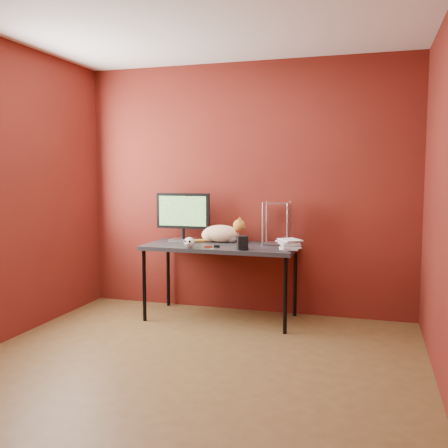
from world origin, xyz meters
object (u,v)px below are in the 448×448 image
(monitor, at_px, (183,214))
(speaker, at_px, (243,243))
(skull_mug, at_px, (189,242))
(book_stack, at_px, (281,189))
(cat, at_px, (221,233))
(desk, at_px, (221,250))

(monitor, distance_m, speaker, 0.90)
(skull_mug, xyz_separation_m, book_stack, (0.86, 0.13, 0.51))
(monitor, relative_size, cat, 1.05)
(cat, distance_m, speaker, 0.56)
(desk, bearing_deg, speaker, -42.28)
(monitor, bearing_deg, desk, -21.05)
(cat, relative_size, skull_mug, 5.33)
(monitor, xyz_separation_m, speaker, (0.76, -0.43, -0.22))
(monitor, relative_size, book_stack, 0.52)
(desk, bearing_deg, monitor, 160.00)
(book_stack, bearing_deg, skull_mug, -171.44)
(cat, bearing_deg, skull_mug, -115.57)
(skull_mug, distance_m, speaker, 0.52)
(cat, distance_m, skull_mug, 0.50)
(cat, height_order, speaker, cat)
(monitor, distance_m, book_stack, 1.18)
(desk, distance_m, monitor, 0.60)
(monitor, height_order, book_stack, book_stack)
(speaker, bearing_deg, skull_mug, 159.90)
(monitor, bearing_deg, speaker, -30.82)
(book_stack, bearing_deg, speaker, -163.25)
(skull_mug, bearing_deg, book_stack, 11.70)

